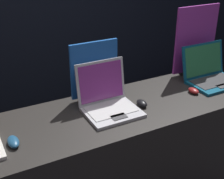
% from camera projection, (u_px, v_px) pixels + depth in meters
% --- Properties ---
extents(display_counter, '(2.18, 0.61, 0.85)m').
position_uv_depth(display_counter, '(111.00, 164.00, 2.16)').
color(display_counter, '#282623').
rests_on(display_counter, ground_plane).
extents(mouse_front, '(0.06, 0.12, 0.04)m').
position_uv_depth(mouse_front, '(13.00, 142.00, 1.64)').
color(mouse_front, navy).
rests_on(mouse_front, display_counter).
extents(laptop_middle, '(0.33, 0.32, 0.29)m').
position_uv_depth(laptop_middle, '(108.00, 100.00, 1.96)').
color(laptop_middle, '#B7B7BC').
rests_on(laptop_middle, display_counter).
extents(mouse_middle, '(0.06, 0.09, 0.04)m').
position_uv_depth(mouse_middle, '(142.00, 103.00, 2.02)').
color(mouse_middle, black).
rests_on(mouse_middle, display_counter).
extents(promo_stand_middle, '(0.33, 0.07, 0.40)m').
position_uv_depth(promo_stand_middle, '(94.00, 72.00, 2.06)').
color(promo_stand_middle, black).
rests_on(promo_stand_middle, display_counter).
extents(laptop_back, '(0.39, 0.32, 0.27)m').
position_uv_depth(laptop_back, '(211.00, 74.00, 2.35)').
color(laptop_back, '#0F5170').
rests_on(laptop_back, display_counter).
extents(mouse_back, '(0.06, 0.09, 0.03)m').
position_uv_depth(mouse_back, '(194.00, 91.00, 2.20)').
color(mouse_back, maroon).
rests_on(mouse_back, display_counter).
extents(promo_stand_back, '(0.39, 0.07, 0.54)m').
position_uv_depth(promo_stand_back, '(195.00, 42.00, 2.43)').
color(promo_stand_back, black).
rests_on(promo_stand_back, display_counter).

